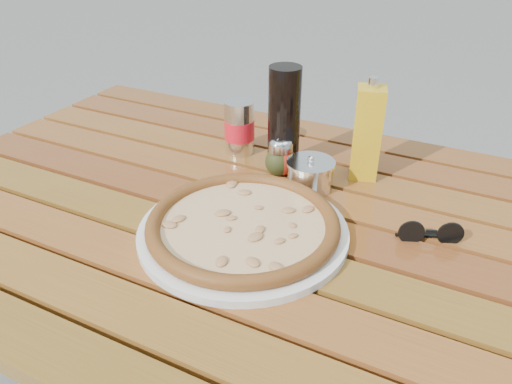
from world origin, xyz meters
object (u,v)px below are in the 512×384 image
at_px(pizza, 243,224).
at_px(olive_oil_cruet, 367,133).
at_px(dark_bottle, 284,120).
at_px(soda_can, 239,128).
at_px(sunglasses, 430,233).
at_px(oregano_shaker, 278,158).
at_px(parmesan_tin, 310,174).
at_px(table, 251,244).
at_px(plate, 243,232).
at_px(pepper_shaker, 283,157).

height_order(pizza, olive_oil_cruet, olive_oil_cruet).
distance_m(dark_bottle, soda_can, 0.13).
bearing_deg(sunglasses, dark_bottle, 135.67).
relative_size(oregano_shaker, parmesan_tin, 0.79).
bearing_deg(table, olive_oil_cruet, 57.55).
relative_size(oregano_shaker, olive_oil_cruet, 0.39).
distance_m(plate, soda_can, 0.33).
distance_m(table, dark_bottle, 0.26).
bearing_deg(oregano_shaker, pizza, -80.49).
relative_size(dark_bottle, soda_can, 1.83).
bearing_deg(plate, parmesan_tin, 78.27).
distance_m(pepper_shaker, parmesan_tin, 0.08).
bearing_deg(soda_can, pizza, -60.55).
bearing_deg(soda_can, oregano_shaker, -25.96).
bearing_deg(soda_can, olive_oil_cruet, 3.15).
distance_m(oregano_shaker, dark_bottle, 0.08).
xyz_separation_m(table, soda_can, (-0.14, 0.21, 0.13)).
xyz_separation_m(table, parmesan_tin, (0.06, 0.13, 0.11)).
relative_size(table, olive_oil_cruet, 6.67).
height_order(oregano_shaker, dark_bottle, dark_bottle).
distance_m(oregano_shaker, soda_can, 0.14).
relative_size(pizza, dark_bottle, 1.70).
bearing_deg(olive_oil_cruet, pizza, -111.93).
distance_m(table, parmesan_tin, 0.18).
bearing_deg(oregano_shaker, pepper_shaker, 41.94).
bearing_deg(table, dark_bottle, 95.71).
distance_m(pizza, dark_bottle, 0.27).
bearing_deg(olive_oil_cruet, sunglasses, -45.98).
height_order(soda_can, parmesan_tin, soda_can).
distance_m(pepper_shaker, dark_bottle, 0.08).
relative_size(table, soda_can, 11.67).
relative_size(plate, dark_bottle, 1.64).
distance_m(dark_bottle, parmesan_tin, 0.13).
height_order(pepper_shaker, parmesan_tin, pepper_shaker).
distance_m(dark_bottle, olive_oil_cruet, 0.17).
distance_m(pizza, oregano_shaker, 0.23).
bearing_deg(olive_oil_cruet, oregano_shaker, -154.54).
xyz_separation_m(pepper_shaker, parmesan_tin, (0.07, -0.03, -0.01)).
relative_size(dark_bottle, sunglasses, 2.06).
height_order(table, parmesan_tin, parmesan_tin).
xyz_separation_m(pepper_shaker, sunglasses, (0.32, -0.10, -0.02)).
distance_m(pepper_shaker, soda_can, 0.14).
xyz_separation_m(table, pizza, (0.02, -0.07, 0.10)).
height_order(dark_bottle, olive_oil_cruet, dark_bottle).
xyz_separation_m(pizza, parmesan_tin, (0.04, 0.20, 0.01)).
bearing_deg(table, parmesan_tin, 63.15).
height_order(oregano_shaker, olive_oil_cruet, olive_oil_cruet).
distance_m(table, oregano_shaker, 0.19).
bearing_deg(sunglasses, plate, -179.06).
xyz_separation_m(olive_oil_cruet, parmesan_tin, (-0.08, -0.10, -0.07)).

